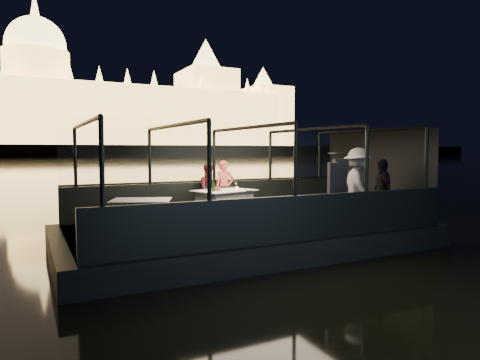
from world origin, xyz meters
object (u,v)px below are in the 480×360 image
dining_table_aft (141,213)px  coat_stand (335,190)px  wine_bottle (213,186)px  passenger_dark (382,188)px  person_man_maroon (210,189)px  passenger_stripe (358,190)px  chair_port_right (230,200)px  person_woman_coral (224,188)px  chair_port_left (213,201)px  dining_table_central (224,205)px

dining_table_aft → coat_stand: 4.34m
wine_bottle → passenger_dark: bearing=-25.2°
dining_table_aft → person_man_maroon: size_ratio=0.91×
passenger_stripe → chair_port_right: bearing=62.8°
person_man_maroon → passenger_stripe: (2.58, -2.86, 0.10)m
chair_port_right → person_woman_coral: (-0.04, 0.27, 0.30)m
dining_table_aft → coat_stand: size_ratio=0.73×
wine_bottle → chair_port_right: bearing=41.5°
passenger_dark → wine_bottle: passenger_dark is taller
chair_port_right → wine_bottle: (-0.79, -0.70, 0.47)m
person_man_maroon → passenger_dark: (3.46, -2.74, 0.10)m
coat_stand → wine_bottle: (-2.01, 2.15, 0.02)m
chair_port_left → person_woman_coral: size_ratio=0.55×
person_woman_coral → passenger_dark: size_ratio=0.95×
chair_port_right → person_man_maroon: 0.62m
dining_table_central → passenger_stripe: passenger_stripe is taller
dining_table_central → passenger_stripe: bearing=-40.8°
chair_port_left → person_woman_coral: bearing=24.8°
dining_table_aft → person_man_maroon: bearing=27.8°
person_man_maroon → wine_bottle: 1.03m
person_woman_coral → wine_bottle: person_woman_coral is taller
person_man_maroon → dining_table_aft: bearing=-155.0°
dining_table_central → dining_table_aft: 2.25m
dining_table_central → passenger_stripe: 3.30m
chair_port_left → passenger_dark: size_ratio=0.53×
person_man_maroon → chair_port_left: bearing=-96.2°
wine_bottle → person_woman_coral: bearing=52.4°
person_man_maroon → wine_bottle: person_man_maroon is taller
chair_port_right → person_woman_coral: 0.41m
chair_port_left → passenger_stripe: size_ratio=0.45×
coat_stand → person_woman_coral: size_ratio=1.17×
chair_port_right → passenger_stripe: passenger_stripe is taller
person_man_maroon → passenger_dark: 4.41m
passenger_dark → chair_port_right: bearing=-105.3°
person_woman_coral → chair_port_left: bearing=-150.9°
dining_table_aft → wine_bottle: 1.88m
dining_table_central → coat_stand: bearing=-56.3°
chair_port_left → passenger_dark: passenger_dark is taller
chair_port_left → passenger_stripe: (2.59, -2.64, 0.40)m
dining_table_central → wine_bottle: (-0.41, -0.25, 0.53)m
chair_port_right → person_man_maroon: size_ratio=0.57×
chair_port_left → person_man_maroon: (0.01, 0.22, 0.30)m
passenger_dark → person_man_maroon: bearing=-104.0°
dining_table_aft → chair_port_right: chair_port_right is taller
chair_port_left → person_woman_coral: 0.58m
dining_table_aft → chair_port_right: size_ratio=1.60×
chair_port_left → chair_port_right: chair_port_left is taller
chair_port_left → passenger_stripe: bearing=-46.9°
dining_table_aft → chair_port_right: 2.72m
passenger_stripe → coat_stand: bearing=130.2°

